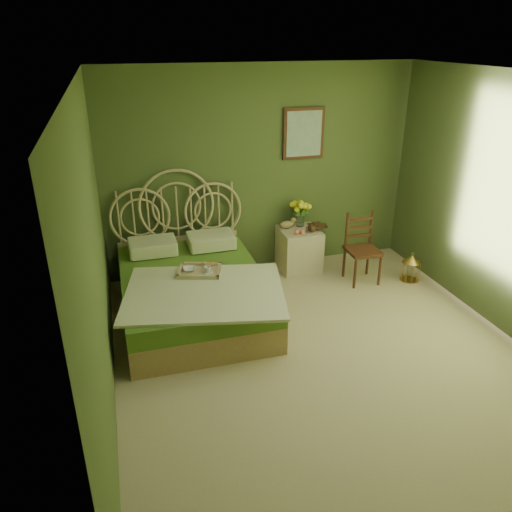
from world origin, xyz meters
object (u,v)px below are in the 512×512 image
object	(u,v)px
nightstand	(299,244)
chair	(361,243)
birdcage	(411,268)
bed	(192,288)

from	to	relation	value
nightstand	chair	distance (m)	0.82
chair	birdcage	size ratio (longest dim) A/B	2.55
birdcage	nightstand	bearing A→B (deg)	149.23
bed	chair	size ratio (longest dim) A/B	2.58
chair	birdcage	distance (m)	0.73
nightstand	chair	world-z (taller)	nightstand
nightstand	chair	bearing A→B (deg)	-38.79
bed	birdcage	size ratio (longest dim) A/B	6.58
bed	nightstand	xyz separation A→B (m)	(1.56, 0.77, 0.05)
bed	nightstand	world-z (taller)	bed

